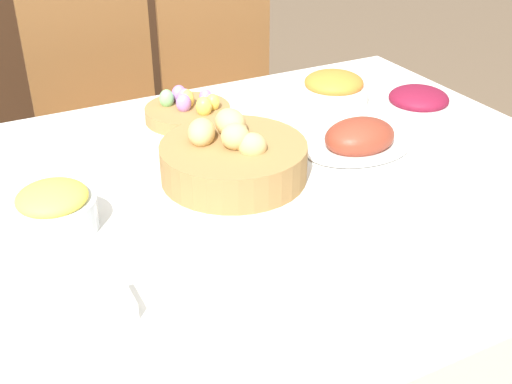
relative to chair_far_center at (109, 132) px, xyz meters
The scene contains 16 objects.
dining_table 0.95m from the chair_far_center, 88.95° to the right, with size 1.62×1.17×0.75m.
chair_far_center is the anchor object (origin of this frame).
chair_far_right 0.45m from the chair_far_center, ahead, with size 0.46×0.46×0.95m.
sideboard 1.01m from the chair_far_center, 81.05° to the left, with size 1.34×0.44×0.91m.
bread_basket 0.93m from the chair_far_center, 86.86° to the right, with size 0.31×0.31×0.14m.
egg_basket 0.62m from the chair_far_center, 81.69° to the right, with size 0.22×0.22×0.08m.
ham_platter 1.00m from the chair_far_center, 67.69° to the right, with size 0.27×0.19×0.08m.
pineapple_bowl 1.01m from the chair_far_center, 110.07° to the right, with size 0.15×0.15×0.09m.
beet_salad_bowl 1.05m from the chair_far_center, 53.31° to the right, with size 0.18×0.18×0.08m.
carrot_bowl 0.84m from the chair_far_center, 53.76° to the right, with size 0.19×0.19×0.09m.
dinner_plate 1.36m from the chair_far_center, 93.37° to the right, with size 0.24×0.24×0.01m.
fork 1.37m from the chair_far_center, 99.47° to the right, with size 0.02×0.19×0.00m.
knife 1.36m from the chair_far_center, 87.20° to the right, with size 0.02×0.19×0.00m.
spoon 1.36m from the chair_far_center, 85.91° to the right, with size 0.02×0.19×0.00m.
drinking_cup 1.24m from the chair_far_center, 82.41° to the right, with size 0.07×0.07×0.07m.
butter_dish 1.27m from the chair_far_center, 105.67° to the right, with size 0.11×0.07×0.03m.
Camera 1 is at (-0.49, -1.05, 1.42)m, focal length 45.00 mm.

